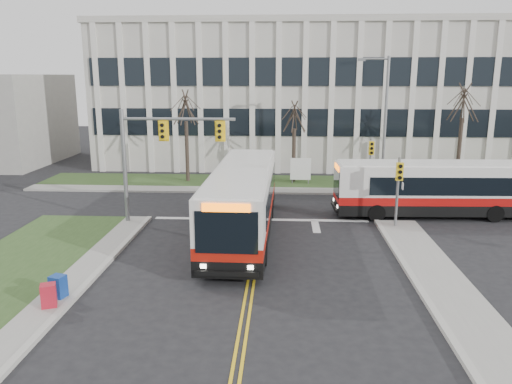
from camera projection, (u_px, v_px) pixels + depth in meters
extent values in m
plane|color=black|center=(252.00, 277.00, 20.10)|extent=(120.00, 120.00, 0.00)
cube|color=#9E9B93|center=(19.00, 333.00, 15.59)|extent=(1.20, 26.00, 0.14)
cube|color=#9E9B93|center=(493.00, 346.00, 14.82)|extent=(2.00, 26.00, 0.14)
cube|color=#9E9B93|center=(337.00, 191.00, 34.59)|extent=(44.00, 1.60, 0.14)
cube|color=#2E471E|center=(333.00, 183.00, 37.32)|extent=(44.00, 5.00, 0.12)
cube|color=beige|center=(324.00, 96.00, 47.63)|extent=(40.00, 16.00, 12.00)
cylinder|color=slate|center=(125.00, 167.00, 26.78)|extent=(0.22, 0.22, 6.20)
cylinder|color=slate|center=(178.00, 119.00, 26.02)|extent=(6.00, 0.16, 0.16)
cube|color=yellow|center=(163.00, 131.00, 26.06)|extent=(0.34, 0.24, 0.92)
cube|color=yellow|center=(220.00, 131.00, 25.90)|extent=(0.34, 0.24, 0.92)
cylinder|color=slate|center=(397.00, 193.00, 26.08)|extent=(0.14, 0.14, 3.80)
cube|color=yellow|center=(400.00, 172.00, 25.62)|extent=(0.34, 0.24, 0.92)
cylinder|color=slate|center=(370.00, 165.00, 34.35)|extent=(0.14, 0.14, 3.80)
cube|color=yellow|center=(371.00, 148.00, 33.88)|extent=(0.34, 0.24, 0.92)
cylinder|color=slate|center=(385.00, 125.00, 34.36)|extent=(0.20, 0.20, 9.20)
cylinder|color=slate|center=(375.00, 59.00, 33.40)|extent=(1.80, 0.14, 0.14)
cube|color=slate|center=(362.00, 60.00, 33.46)|extent=(0.50, 0.25, 0.18)
cylinder|color=slate|center=(292.00, 178.00, 36.89)|extent=(0.08, 0.08, 1.00)
cylinder|color=slate|center=(308.00, 178.00, 36.83)|extent=(0.08, 0.08, 1.00)
cube|color=white|center=(301.00, 169.00, 36.70)|extent=(1.50, 0.12, 1.60)
cylinder|color=#42352B|center=(187.00, 152.00, 37.39)|extent=(0.28, 0.28, 4.62)
cylinder|color=#42352B|center=(294.00, 156.00, 37.22)|extent=(0.28, 0.28, 4.09)
cylinder|color=#42352B|center=(459.00, 152.00, 36.29)|extent=(0.28, 0.28, 4.95)
cube|color=navy|center=(58.00, 288.00, 17.89)|extent=(0.61, 0.57, 0.95)
cube|color=#A71525|center=(49.00, 297.00, 17.15)|extent=(0.63, 0.61, 0.95)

